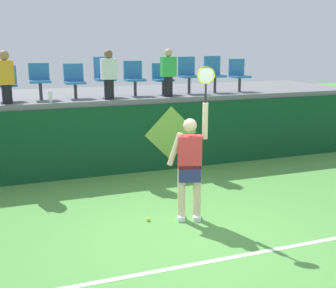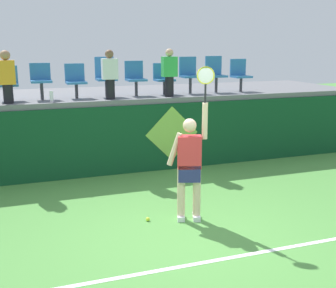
{
  "view_description": "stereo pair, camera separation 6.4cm",
  "coord_description": "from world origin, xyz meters",
  "px_view_note": "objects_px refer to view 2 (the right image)",
  "views": [
    {
      "loc": [
        -2.42,
        -5.75,
        2.9
      ],
      "look_at": [
        0.13,
        1.24,
        1.15
      ],
      "focal_mm": 46.68,
      "sensor_mm": 36.0,
      "label": 1
    },
    {
      "loc": [
        -2.36,
        -5.77,
        2.9
      ],
      "look_at": [
        0.13,
        1.24,
        1.15
      ],
      "focal_mm": 46.68,
      "sensor_mm": 36.0,
      "label": 2
    }
  ],
  "objects_px": {
    "spectator_1": "(169,72)",
    "stadium_chair_2": "(41,79)",
    "stadium_chair_4": "(106,75)",
    "stadium_chair_8": "(215,72)",
    "spectator_0": "(110,74)",
    "stadium_chair_1": "(7,82)",
    "tennis_ball": "(148,219)",
    "stadium_chair_6": "(163,77)",
    "stadium_chair_9": "(240,74)",
    "stadium_chair_7": "(189,73)",
    "water_bottle": "(51,97)",
    "spectator_2": "(7,76)",
    "tennis_player": "(190,163)",
    "stadium_chair_5": "(135,77)",
    "stadium_chair_3": "(76,79)"
  },
  "relations": [
    {
      "from": "stadium_chair_1",
      "to": "stadium_chair_7",
      "type": "relative_size",
      "value": 0.84
    },
    {
      "from": "stadium_chair_7",
      "to": "stadium_chair_1",
      "type": "bearing_deg",
      "value": -179.91
    },
    {
      "from": "stadium_chair_2",
      "to": "stadium_chair_5",
      "type": "distance_m",
      "value": 2.14
    },
    {
      "from": "stadium_chair_1",
      "to": "stadium_chair_9",
      "type": "height_order",
      "value": "stadium_chair_9"
    },
    {
      "from": "stadium_chair_3",
      "to": "stadium_chair_6",
      "type": "height_order",
      "value": "stadium_chair_3"
    },
    {
      "from": "water_bottle",
      "to": "stadium_chair_1",
      "type": "relative_size",
      "value": 0.32
    },
    {
      "from": "stadium_chair_3",
      "to": "stadium_chair_9",
      "type": "distance_m",
      "value": 4.15
    },
    {
      "from": "tennis_ball",
      "to": "stadium_chair_7",
      "type": "xyz_separation_m",
      "value": [
        2.15,
        3.51,
        2.12
      ]
    },
    {
      "from": "stadium_chair_3",
      "to": "stadium_chair_8",
      "type": "distance_m",
      "value": 3.46
    },
    {
      "from": "tennis_player",
      "to": "stadium_chair_1",
      "type": "xyz_separation_m",
      "value": [
        -2.72,
        3.66,
        1.1
      ]
    },
    {
      "from": "stadium_chair_3",
      "to": "spectator_0",
      "type": "bearing_deg",
      "value": -34.34
    },
    {
      "from": "tennis_ball",
      "to": "spectator_1",
      "type": "bearing_deg",
      "value": 64.3
    },
    {
      "from": "stadium_chair_1",
      "to": "stadium_chair_3",
      "type": "height_order",
      "value": "stadium_chair_3"
    },
    {
      "from": "stadium_chair_1",
      "to": "spectator_0",
      "type": "bearing_deg",
      "value": -12.36
    },
    {
      "from": "spectator_2",
      "to": "stadium_chair_3",
      "type": "bearing_deg",
      "value": 16.74
    },
    {
      "from": "spectator_0",
      "to": "water_bottle",
      "type": "bearing_deg",
      "value": -176.75
    },
    {
      "from": "stadium_chair_8",
      "to": "stadium_chair_9",
      "type": "distance_m",
      "value": 0.7
    },
    {
      "from": "stadium_chair_1",
      "to": "spectator_1",
      "type": "height_order",
      "value": "spectator_1"
    },
    {
      "from": "stadium_chair_4",
      "to": "stadium_chair_8",
      "type": "xyz_separation_m",
      "value": [
        2.77,
        -0.0,
        -0.0
      ]
    },
    {
      "from": "stadium_chair_9",
      "to": "spectator_0",
      "type": "distance_m",
      "value": 3.5
    },
    {
      "from": "stadium_chair_3",
      "to": "water_bottle",
      "type": "bearing_deg",
      "value": -137.52
    },
    {
      "from": "tennis_player",
      "to": "stadium_chair_5",
      "type": "bearing_deg",
      "value": 88.3
    },
    {
      "from": "stadium_chair_2",
      "to": "stadium_chair_1",
      "type": "bearing_deg",
      "value": 179.81
    },
    {
      "from": "stadium_chair_4",
      "to": "stadium_chair_8",
      "type": "bearing_deg",
      "value": -0.03
    },
    {
      "from": "stadium_chair_2",
      "to": "stadium_chair_6",
      "type": "bearing_deg",
      "value": 0.02
    },
    {
      "from": "stadium_chair_1",
      "to": "spectator_2",
      "type": "height_order",
      "value": "spectator_2"
    },
    {
      "from": "spectator_2",
      "to": "spectator_0",
      "type": "bearing_deg",
      "value": -0.92
    },
    {
      "from": "stadium_chair_2",
      "to": "stadium_chair_9",
      "type": "distance_m",
      "value": 4.9
    },
    {
      "from": "tennis_ball",
      "to": "stadium_chair_2",
      "type": "xyz_separation_m",
      "value": [
        -1.35,
        3.5,
        2.08
      ]
    },
    {
      "from": "stadium_chair_4",
      "to": "spectator_0",
      "type": "distance_m",
      "value": 0.48
    },
    {
      "from": "tennis_player",
      "to": "water_bottle",
      "type": "height_order",
      "value": "tennis_player"
    },
    {
      "from": "stadium_chair_1",
      "to": "stadium_chair_2",
      "type": "bearing_deg",
      "value": -0.19
    },
    {
      "from": "stadium_chair_2",
      "to": "spectator_0",
      "type": "relative_size",
      "value": 0.73
    },
    {
      "from": "stadium_chair_2",
      "to": "spectator_2",
      "type": "xyz_separation_m",
      "value": [
        -0.69,
        -0.43,
        0.11
      ]
    },
    {
      "from": "stadium_chair_2",
      "to": "stadium_chair_4",
      "type": "distance_m",
      "value": 1.43
    },
    {
      "from": "stadium_chair_9",
      "to": "spectator_0",
      "type": "xyz_separation_m",
      "value": [
        -3.47,
        -0.47,
        0.11
      ]
    },
    {
      "from": "stadium_chair_8",
      "to": "stadium_chair_9",
      "type": "bearing_deg",
      "value": -0.36
    },
    {
      "from": "water_bottle",
      "to": "stadium_chair_8",
      "type": "xyz_separation_m",
      "value": [
        4.04,
        0.55,
        0.38
      ]
    },
    {
      "from": "stadium_chair_2",
      "to": "spectator_0",
      "type": "bearing_deg",
      "value": -17.92
    },
    {
      "from": "stadium_chair_4",
      "to": "stadium_chair_7",
      "type": "xyz_separation_m",
      "value": [
        2.07,
        -0.0,
        -0.0
      ]
    },
    {
      "from": "spectator_2",
      "to": "stadium_chair_2",
      "type": "bearing_deg",
      "value": 31.8
    },
    {
      "from": "tennis_player",
      "to": "tennis_ball",
      "type": "height_order",
      "value": "tennis_player"
    },
    {
      "from": "water_bottle",
      "to": "spectator_0",
      "type": "relative_size",
      "value": 0.22
    },
    {
      "from": "spectator_1",
      "to": "stadium_chair_2",
      "type": "bearing_deg",
      "value": 171.55
    },
    {
      "from": "tennis_player",
      "to": "spectator_1",
      "type": "relative_size",
      "value": 2.32
    },
    {
      "from": "stadium_chair_4",
      "to": "stadium_chair_8",
      "type": "relative_size",
      "value": 1.01
    },
    {
      "from": "stadium_chair_7",
      "to": "spectator_2",
      "type": "bearing_deg",
      "value": -174.04
    },
    {
      "from": "stadium_chair_9",
      "to": "spectator_1",
      "type": "bearing_deg",
      "value": -168.3
    },
    {
      "from": "water_bottle",
      "to": "stadium_chair_7",
      "type": "xyz_separation_m",
      "value": [
        3.34,
        0.54,
        0.38
      ]
    },
    {
      "from": "spectator_0",
      "to": "stadium_chair_4",
      "type": "bearing_deg",
      "value": 90.0
    }
  ]
}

